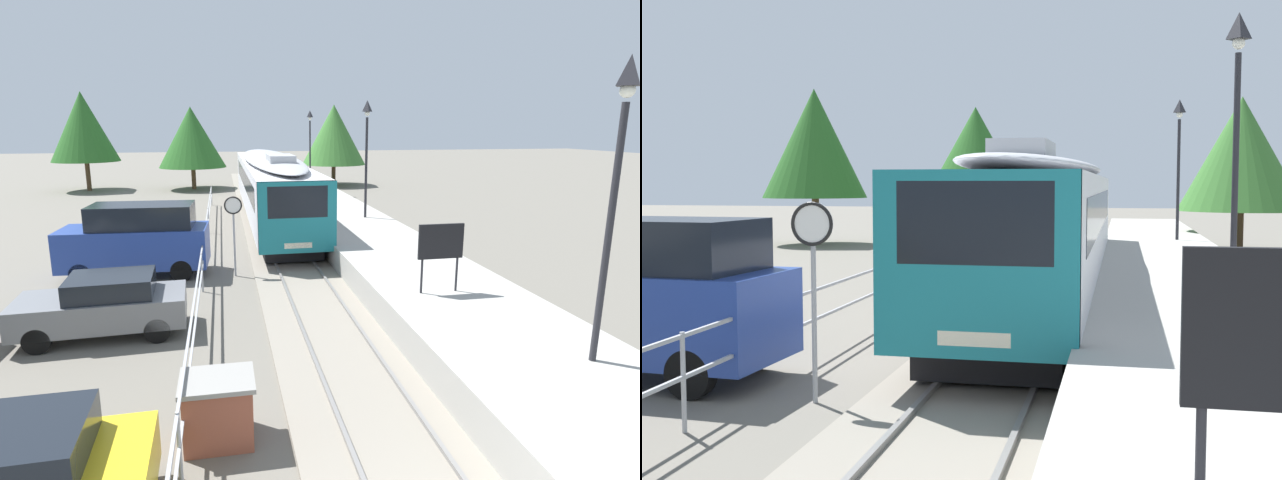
# 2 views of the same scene
# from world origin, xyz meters

# --- Properties ---
(ground_plane) EXTENTS (160.00, 160.00, 0.00)m
(ground_plane) POSITION_xyz_m (-3.00, 22.00, 0.00)
(ground_plane) COLOR #6B665B
(track_rails) EXTENTS (3.20, 60.00, 0.14)m
(track_rails) POSITION_xyz_m (0.00, 22.00, 0.03)
(track_rails) COLOR gray
(track_rails) RESTS_ON ground
(commuter_train) EXTENTS (2.82, 20.18, 3.74)m
(commuter_train) POSITION_xyz_m (0.00, 23.61, 2.15)
(commuter_train) COLOR silver
(commuter_train) RESTS_ON track_rails
(station_platform) EXTENTS (3.90, 60.00, 0.90)m
(station_platform) POSITION_xyz_m (3.25, 22.00, 0.45)
(station_platform) COLOR #A8A59E
(station_platform) RESTS_ON ground
(platform_lamp_mid_platform) EXTENTS (0.34, 0.34, 5.35)m
(platform_lamp_mid_platform) POSITION_xyz_m (4.01, 19.01, 4.62)
(platform_lamp_mid_platform) COLOR #232328
(platform_lamp_mid_platform) RESTS_ON station_platform
(platform_lamp_far_end) EXTENTS (0.34, 0.34, 5.35)m
(platform_lamp_far_end) POSITION_xyz_m (4.01, 34.12, 4.62)
(platform_lamp_far_end) COLOR #232328
(platform_lamp_far_end) RESTS_ON station_platform
(speed_limit_sign) EXTENTS (0.61, 0.10, 2.81)m
(speed_limit_sign) POSITION_xyz_m (-2.23, 13.51, 2.12)
(speed_limit_sign) COLOR #9EA0A5
(speed_limit_sign) RESTS_ON ground
(carpark_fence) EXTENTS (0.06, 36.06, 1.25)m
(carpark_fence) POSITION_xyz_m (-3.30, 12.00, 0.91)
(carpark_fence) COLOR #9EA0A5
(carpark_fence) RESTS_ON ground
(tree_behind_carpark) EXTENTS (5.20, 5.20, 7.78)m
(tree_behind_carpark) POSITION_xyz_m (-13.18, 39.86, 5.06)
(tree_behind_carpark) COLOR brown
(tree_behind_carpark) RESTS_ON ground
(tree_behind_station_far) EXTENTS (5.53, 5.53, 6.92)m
(tree_behind_station_far) POSITION_xyz_m (7.09, 39.77, 4.37)
(tree_behind_station_far) COLOR brown
(tree_behind_station_far) RESTS_ON ground
(tree_distant_left) EXTENTS (5.42, 5.42, 6.66)m
(tree_distant_left) POSITION_xyz_m (-4.88, 39.31, 4.22)
(tree_distant_left) COLOR brown
(tree_distant_left) RESTS_ON ground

